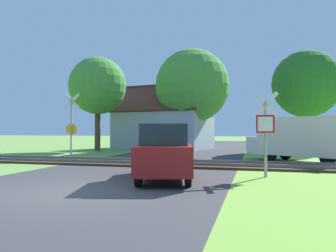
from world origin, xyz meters
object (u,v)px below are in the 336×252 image
Objects in this scene: house at (164,128)px; tree_center at (192,86)px; tree_right at (306,84)px; parked_car at (165,152)px; crossing_sign_far at (71,123)px; tree_left at (98,86)px; stop_sign_near at (265,128)px; mail_truck at (301,137)px.

tree_center is at bearing -11.69° from house.
tree_right is 0.92× the size of tree_center.
house is 11.94m from tree_right.
tree_center is at bearing 83.77° from parked_car.
crossing_sign_far is at bearing -143.26° from tree_right.
tree_center is (4.93, 10.14, 3.24)m from crossing_sign_far.
tree_right is at bearing 12.00° from tree_left.
tree_left is 15.88m from tree_right.
stop_sign_near is 3.53m from parked_car.
stop_sign_near is 6.27m from mail_truck.
mail_truck is at bearing -99.79° from tree_right.
mail_truck is (1.88, 5.96, -0.42)m from stop_sign_near.
tree_left is at bearing -122.96° from house.
mail_truck is (14.00, -5.58, -3.79)m from tree_left.
crossing_sign_far is 9.35m from parked_car.
tree_left is at bearing -168.00° from tree_right.
tree_center reaches higher than house.
crossing_sign_far is at bearing -115.93° from tree_center.
crossing_sign_far is 0.44× the size of tree_center.
stop_sign_near reaches higher than parked_car.
crossing_sign_far is 0.48× the size of tree_right.
crossing_sign_far is 12.20m from mail_truck.
stop_sign_near is at bearing -43.60° from tree_left.
tree_center is (2.73, -1.10, 3.40)m from house.
crossing_sign_far is at bearing -17.72° from stop_sign_near.
mail_truck is 1.20× the size of parked_car.
tree_center reaches higher than tree_right.
house is 14.05m from mail_truck.
house is 1.22× the size of tree_left.
tree_center is at bearing 47.63° from crossing_sign_far.
house is at bearing 62.49° from crossing_sign_far.
crossing_sign_far is at bearing 129.37° from mail_truck.
tree_right reaches higher than house.
tree_left reaches higher than mail_truck.
stop_sign_near is at bearing -102.96° from tree_right.
tree_center is 1.93× the size of parked_car.
crossing_sign_far reaches higher than mail_truck.
stop_sign_near is at bearing 9.65° from parked_car.
tree_center is (-5.29, 14.81, 3.56)m from stop_sign_near.
house is 1.73× the size of mail_truck.
tree_left is at bearing 101.53° from mail_truck.
mail_truck is 8.91m from parked_car.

